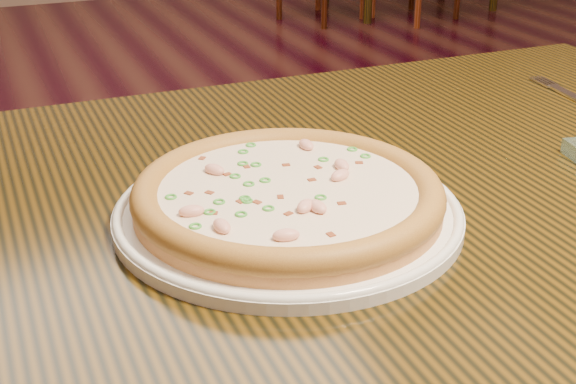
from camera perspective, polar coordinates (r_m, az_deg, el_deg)
name	(u,v)px	position (r m, az deg, el deg)	size (l,w,h in m)	color
hero_table	(367,259)	(0.93, 5.67, -4.78)	(1.20, 0.80, 0.75)	black
plate	(288,211)	(0.80, 0.00, -1.39)	(0.35, 0.35, 0.02)	white
pizza	(288,195)	(0.79, -0.01, -0.20)	(0.31, 0.31, 0.03)	tan
fork	(571,95)	(1.23, 19.50, 6.49)	(0.04, 0.18, 0.00)	silver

